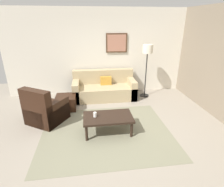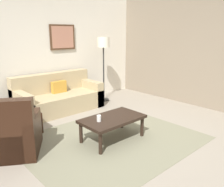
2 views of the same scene
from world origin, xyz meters
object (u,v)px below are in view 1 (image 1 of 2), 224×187
Objects in this scene: ottoman at (66,102)px; cup at (95,115)px; coffee_table at (108,118)px; lamp_standing at (147,54)px; couch_main at (104,88)px; armchair_leather at (45,111)px; framed_artwork at (117,43)px.

ottoman is 1.56m from cup.
coffee_table is 2.69m from lamp_standing.
couch_main is 2.17m from armchair_leather.
armchair_leather is at bearing -122.64° from ottoman.
couch_main is at bearing 79.11° from cup.
coffee_table is at bearing -3.25° from cup.
framed_artwork is at bearing 41.06° from couch_main.
cup is at bearing 176.75° from coffee_table.
framed_artwork reaches higher than coffee_table.
couch_main is at bearing 175.26° from lamp_standing.
ottoman is at bearing -144.82° from framed_artwork.
cup is (0.78, -1.33, 0.26)m from ottoman.
lamp_standing is at bearing 47.87° from cup.
couch_main reaches higher than ottoman.
cup is at bearing -132.13° from lamp_standing.
lamp_standing is (2.55, 0.63, 1.21)m from ottoman.
framed_artwork is at bearing 41.57° from armchair_leather.
cup is 0.16× the size of framed_artwork.
couch_main is 1.82× the size of armchair_leather.
couch_main is at bearing 41.72° from armchair_leather.
coffee_table is 1.59× the size of framed_artwork.
coffee_table reaches higher than ottoman.
lamp_standing reaches higher than armchair_leather.
framed_artwork reaches higher than couch_main.
ottoman is at bearing -147.51° from couch_main.
couch_main reaches higher than coffee_table.
cup is at bearing -100.89° from couch_main.
lamp_standing is at bearing 23.96° from armchair_leather.
lamp_standing reaches higher than cup.
coffee_table is 2.91m from framed_artwork.
armchair_leather is at bearing 156.82° from coffee_table.
cup reaches higher than coffee_table.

